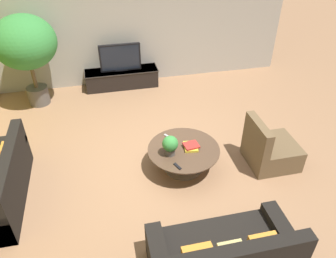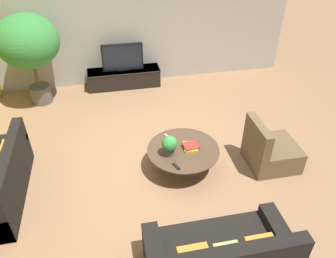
{
  "view_description": "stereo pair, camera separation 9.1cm",
  "coord_description": "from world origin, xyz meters",
  "px_view_note": "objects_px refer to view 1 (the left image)",
  "views": [
    {
      "loc": [
        -0.82,
        -4.23,
        3.79
      ],
      "look_at": [
        0.17,
        0.19,
        0.55
      ],
      "focal_mm": 35.0,
      "sensor_mm": 36.0,
      "label": 1
    },
    {
      "loc": [
        -0.73,
        -4.25,
        3.79
      ],
      "look_at": [
        0.17,
        0.19,
        0.55
      ],
      "focal_mm": 35.0,
      "sensor_mm": 36.0,
      "label": 2
    }
  ],
  "objects_px": {
    "coffee_table": "(184,154)",
    "armchair_wicker": "(269,150)",
    "couch_near_entry": "(223,256)",
    "potted_plant_tabletop": "(170,145)",
    "potted_palm_tall": "(25,45)",
    "media_console": "(122,78)",
    "television": "(120,58)"
  },
  "relations": [
    {
      "from": "armchair_wicker",
      "to": "potted_plant_tabletop",
      "type": "height_order",
      "value": "armchair_wicker"
    },
    {
      "from": "couch_near_entry",
      "to": "potted_palm_tall",
      "type": "relative_size",
      "value": 0.89
    },
    {
      "from": "couch_near_entry",
      "to": "potted_plant_tabletop",
      "type": "height_order",
      "value": "couch_near_entry"
    },
    {
      "from": "potted_palm_tall",
      "to": "potted_plant_tabletop",
      "type": "height_order",
      "value": "potted_palm_tall"
    },
    {
      "from": "media_console",
      "to": "potted_plant_tabletop",
      "type": "distance_m",
      "value": 3.29
    },
    {
      "from": "potted_plant_tabletop",
      "to": "armchair_wicker",
      "type": "bearing_deg",
      "value": -3.45
    },
    {
      "from": "media_console",
      "to": "armchair_wicker",
      "type": "height_order",
      "value": "armchair_wicker"
    },
    {
      "from": "media_console",
      "to": "potted_palm_tall",
      "type": "xyz_separation_m",
      "value": [
        -1.89,
        -0.38,
        1.13
      ]
    },
    {
      "from": "potted_plant_tabletop",
      "to": "couch_near_entry",
      "type": "bearing_deg",
      "value": -82.83
    },
    {
      "from": "media_console",
      "to": "coffee_table",
      "type": "height_order",
      "value": "media_console"
    },
    {
      "from": "coffee_table",
      "to": "armchair_wicker",
      "type": "xyz_separation_m",
      "value": [
        1.46,
        -0.19,
        -0.02
      ]
    },
    {
      "from": "media_console",
      "to": "couch_near_entry",
      "type": "height_order",
      "value": "couch_near_entry"
    },
    {
      "from": "couch_near_entry",
      "to": "armchair_wicker",
      "type": "bearing_deg",
      "value": -130.42
    },
    {
      "from": "couch_near_entry",
      "to": "media_console",
      "type": "bearing_deg",
      "value": -82.4
    },
    {
      "from": "couch_near_entry",
      "to": "television",
      "type": "bearing_deg",
      "value": -82.39
    },
    {
      "from": "couch_near_entry",
      "to": "potted_palm_tall",
      "type": "xyz_separation_m",
      "value": [
        -2.56,
        4.69,
        1.07
      ]
    },
    {
      "from": "coffee_table",
      "to": "potted_palm_tall",
      "type": "bearing_deg",
      "value": 132.93
    },
    {
      "from": "media_console",
      "to": "television",
      "type": "xyz_separation_m",
      "value": [
        -0.0,
        -0.0,
        0.52
      ]
    },
    {
      "from": "coffee_table",
      "to": "potted_palm_tall",
      "type": "distance_m",
      "value": 3.93
    },
    {
      "from": "armchair_wicker",
      "to": "potted_palm_tall",
      "type": "distance_m",
      "value": 5.12
    },
    {
      "from": "couch_near_entry",
      "to": "potted_plant_tabletop",
      "type": "bearing_deg",
      "value": -82.83
    },
    {
      "from": "media_console",
      "to": "couch_near_entry",
      "type": "distance_m",
      "value": 5.12
    },
    {
      "from": "coffee_table",
      "to": "potted_palm_tall",
      "type": "xyz_separation_m",
      "value": [
        -2.58,
        2.77,
        1.06
      ]
    },
    {
      "from": "coffee_table",
      "to": "armchair_wicker",
      "type": "height_order",
      "value": "armchair_wicker"
    },
    {
      "from": "media_console",
      "to": "television",
      "type": "relative_size",
      "value": 1.82
    },
    {
      "from": "television",
      "to": "armchair_wicker",
      "type": "relative_size",
      "value": 1.1
    },
    {
      "from": "couch_near_entry",
      "to": "potted_palm_tall",
      "type": "height_order",
      "value": "potted_palm_tall"
    },
    {
      "from": "media_console",
      "to": "television",
      "type": "distance_m",
      "value": 0.52
    },
    {
      "from": "coffee_table",
      "to": "potted_plant_tabletop",
      "type": "bearing_deg",
      "value": -161.24
    },
    {
      "from": "media_console",
      "to": "potted_plant_tabletop",
      "type": "bearing_deg",
      "value": -82.15
    },
    {
      "from": "potted_palm_tall",
      "to": "coffee_table",
      "type": "bearing_deg",
      "value": -47.07
    },
    {
      "from": "couch_near_entry",
      "to": "potted_plant_tabletop",
      "type": "xyz_separation_m",
      "value": [
        -0.23,
        1.84,
        0.31
      ]
    }
  ]
}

